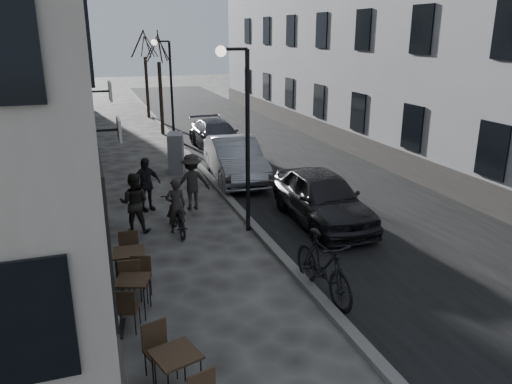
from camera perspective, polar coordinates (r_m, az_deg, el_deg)
ground at (r=9.49m, az=10.95°, el=-17.33°), size 120.00×120.00×0.00m
road at (r=24.59m, az=0.40°, el=5.10°), size 7.30×60.00×0.00m
kerb at (r=23.65m, az=-8.00°, el=4.56°), size 0.25×60.00×0.12m
streetlamp_near at (r=13.42m, az=-1.68°, el=8.15°), size 0.90×0.28×5.09m
streetlamp_far at (r=25.05m, az=-10.08°, el=12.39°), size 0.90×0.28×5.09m
tree_near at (r=27.93m, az=-11.13°, el=15.95°), size 2.40×2.40×5.70m
tree_far at (r=33.88m, az=-12.66°, el=16.13°), size 2.40×2.40×5.70m
bistro_set_a at (r=8.17m, az=-9.04°, el=-19.53°), size 0.88×1.65×0.94m
bistro_set_b at (r=10.39m, az=-13.82°, el=-11.13°), size 0.90×1.61×0.92m
bistro_set_c at (r=11.49m, az=-14.23°, el=-8.06°), size 0.73×1.69×0.98m
sign_board at (r=9.97m, az=-16.34°, el=-12.73°), size 0.49×0.71×1.15m
utility_cabinet at (r=20.32m, az=-9.13°, el=4.43°), size 0.81×1.16×1.58m
bicycle at (r=14.20m, az=-9.09°, el=-2.74°), size 0.73×1.86×0.96m
cyclist_rider at (r=14.10m, az=-9.15°, el=-1.57°), size 0.59×0.40×1.58m
pedestrian_near at (r=14.36m, az=-13.74°, el=-1.20°), size 1.01×0.90×1.72m
pedestrian_mid at (r=15.87m, az=-7.35°, el=1.14°), size 1.17×0.69×1.80m
pedestrian_far at (r=16.01m, az=-12.50°, el=0.86°), size 1.09×0.73×1.72m
car_near at (r=14.78m, az=7.57°, el=-0.62°), size 1.98×4.63×1.56m
car_mid at (r=19.04m, az=-2.42°, el=3.77°), size 2.03×4.95×1.59m
car_far at (r=24.20m, az=-4.54°, el=6.49°), size 2.07×4.77×1.37m
moped at (r=10.75m, az=7.69°, el=-8.41°), size 0.81×2.35×1.39m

